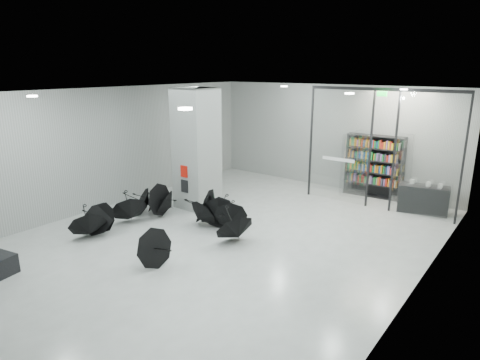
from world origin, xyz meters
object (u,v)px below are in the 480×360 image
Objects in this scene: column at (197,149)px; bookshelf at (374,166)px; shop_counter at (423,199)px; umbrella_cluster at (172,218)px.

bookshelf is at bearing 47.56° from column.
column reaches higher than shop_counter.
column reaches higher than umbrella_cluster.
shop_counter is 0.28× the size of umbrella_cluster.
bookshelf reaches higher than shop_counter.
bookshelf is 7.65m from umbrella_cluster.
bookshelf is (4.34, 4.75, -0.86)m from column.
umbrella_cluster is (0.78, -1.97, -1.69)m from column.
umbrella_cluster is (-3.57, -6.72, -0.82)m from bookshelf.
column is at bearing -136.25° from bookshelf.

